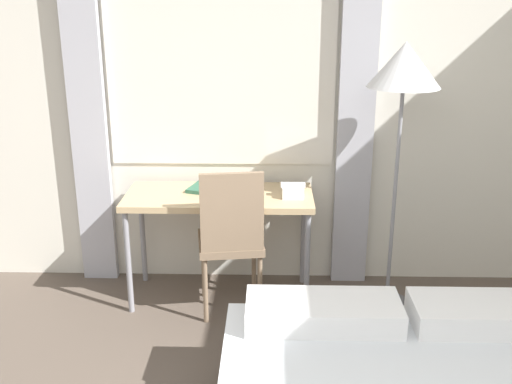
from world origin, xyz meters
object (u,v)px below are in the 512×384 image
(desk, at_px, (219,204))
(telephone, at_px, (293,191))
(desk_chair, at_px, (231,234))
(book, at_px, (209,188))
(standing_lamp, at_px, (404,80))

(desk, bearing_deg, telephone, -4.70)
(desk_chair, bearing_deg, book, 110.66)
(standing_lamp, bearing_deg, book, 171.35)
(telephone, height_order, book, telephone)
(standing_lamp, height_order, book, standing_lamp)
(book, bearing_deg, desk, -45.86)
(standing_lamp, bearing_deg, desk_chair, -173.30)
(desk, height_order, telephone, telephone)
(desk_chair, relative_size, telephone, 6.27)
(standing_lamp, distance_m, book, 1.40)
(book, bearing_deg, telephone, -11.95)
(desk, relative_size, desk_chair, 1.24)
(desk_chair, relative_size, standing_lamp, 0.57)
(standing_lamp, height_order, telephone, standing_lamp)
(standing_lamp, xyz_separation_m, book, (-1.18, 0.18, -0.74))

